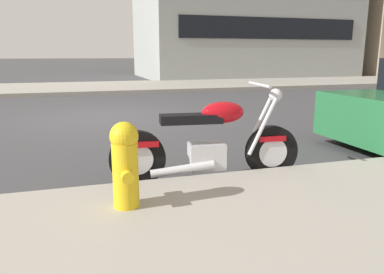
# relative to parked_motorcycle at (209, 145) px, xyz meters

# --- Properties ---
(ground_plane) EXTENTS (260.00, 260.00, 0.00)m
(ground_plane) POSITION_rel_parked_motorcycle_xyz_m (-0.71, 4.88, -0.42)
(ground_plane) COLOR #3D3D3F
(sidewalk_far_curb) EXTENTS (120.00, 5.00, 0.14)m
(sidewalk_far_curb) POSITION_rel_parked_motorcycle_xyz_m (11.29, 12.33, -0.35)
(sidewalk_far_curb) COLOR gray
(sidewalk_far_curb) RESTS_ON ground
(parking_stall_stripe) EXTENTS (0.12, 2.20, 0.01)m
(parking_stall_stripe) POSITION_rel_parked_motorcycle_xyz_m (-0.71, 0.54, -0.42)
(parking_stall_stripe) COLOR silver
(parking_stall_stripe) RESTS_ON ground
(parked_motorcycle) EXTENTS (2.16, 0.62, 1.10)m
(parked_motorcycle) POSITION_rel_parked_motorcycle_xyz_m (0.00, 0.00, 0.00)
(parked_motorcycle) COLOR black
(parked_motorcycle) RESTS_ON ground
(fire_hydrant) EXTENTS (0.24, 0.36, 0.74)m
(fire_hydrant) POSITION_rel_parked_motorcycle_xyz_m (-1.03, -0.80, 0.11)
(fire_hydrant) COLOR gold
(fire_hydrant) RESTS_ON sidewalk_near_curb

